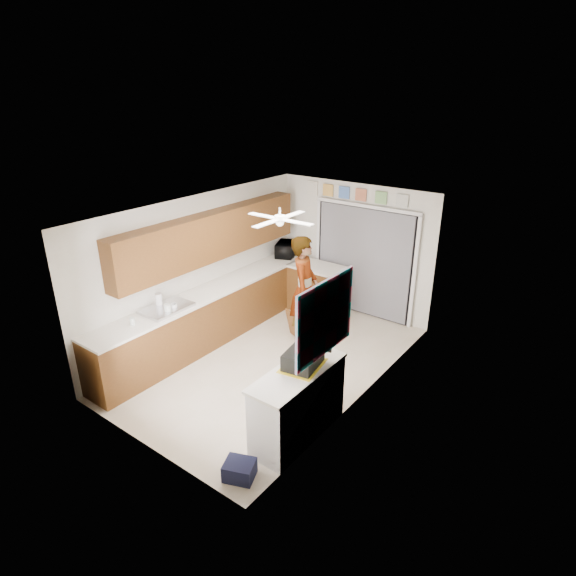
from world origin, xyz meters
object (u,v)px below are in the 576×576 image
Objects in this scene: cardboard_box at (279,414)px; man at (304,290)px; paper_towel_roll at (159,300)px; navy_crate at (240,470)px; cup at (173,307)px; dog at (313,324)px; microwave at (286,249)px; suitcase at (303,358)px.

man is (-1.02, 2.03, 0.82)m from cardboard_box.
paper_towel_roll is 0.65× the size of navy_crate.
cup is 0.27m from paper_towel_roll.
dog is (1.24, 2.05, -0.77)m from cup.
microwave is 1.53× the size of navy_crate.
paper_towel_roll is 0.40× the size of dog.
paper_towel_roll is 3.10m from navy_crate.
dog is (1.49, 2.11, -0.83)m from paper_towel_roll.
man is (1.44, 1.89, -0.11)m from paper_towel_roll.
suitcase is 1.27× the size of cardboard_box.
cup is 0.06× the size of man.
cardboard_box is (2.31, -3.25, -0.96)m from microwave.
man is at bearing 52.73° from paper_towel_roll.
microwave is 4.26× the size of cup.
cardboard_box is 2.45m from dog.
navy_crate is at bearing -172.56° from microwave.
navy_crate is at bearing -23.77° from paper_towel_roll.
paper_towel_roll is at bearing 169.26° from suitcase.
man reaches higher than dog.
microwave reaches higher than navy_crate.
man is (-1.27, 3.08, 0.84)m from navy_crate.
suitcase reaches higher than dog.
man is at bearing -99.90° from dog.
paper_towel_roll is (-0.25, -0.06, 0.06)m from cup.
cardboard_box is (2.45, -0.14, -0.93)m from paper_towel_roll.
cardboard_box is 0.21× the size of man.
microwave is at bearing 147.71° from dog.
navy_crate is at bearing -65.66° from dog.
paper_towel_roll reaches higher than suitcase.
paper_towel_roll is 2.78m from suitcase.
cardboard_box is (-0.32, -0.09, -0.92)m from suitcase.
microwave is 4.12m from suitcase.
suitcase is at bearing -1.14° from paper_towel_roll.
suitcase is 1.46× the size of navy_crate.
microwave reaches higher than dog.
navy_crate is (2.56, -4.30, -0.98)m from microwave.
man reaches higher than navy_crate.
cardboard_box is at bearing -62.68° from dog.
dog is (-0.96, 2.25, 0.10)m from cardboard_box.
cup reaches higher than cardboard_box.
suitcase is 1.48m from navy_crate.
suitcase is at bearing -163.60° from microwave.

